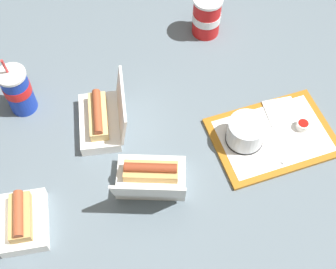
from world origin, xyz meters
TOP-DOWN VIEW (x-y plane):
  - ground_plane at (0.00, 0.00)m, footprint 3.20×3.20m
  - food_tray at (-0.32, 0.11)m, footprint 0.41×0.33m
  - cake_container at (-0.24, 0.08)m, footprint 0.12×0.12m
  - ketchup_cup at (-0.42, 0.13)m, footprint 0.04×0.04m
  - napkin_stack at (-0.40, 0.05)m, footprint 0.13×0.13m
  - plastic_fork at (-0.34, 0.20)m, footprint 0.11×0.03m
  - clamshell_hotdog_left at (0.46, -0.01)m, footprint 0.24×0.23m
  - clamshell_hotdog_center at (0.11, -0.19)m, footprint 0.22×0.25m
  - clamshell_hotdog_corner at (0.08, 0.06)m, footprint 0.26×0.25m
  - soda_cup_corner at (-0.39, -0.38)m, footprint 0.10×0.10m
  - soda_cup_center at (0.30, -0.39)m, footprint 0.09×0.09m

SIDE VIEW (x-z plane):
  - ground_plane at x=0.00m, z-range 0.00..0.00m
  - food_tray at x=-0.32m, z-range 0.00..0.01m
  - napkin_stack at x=-0.40m, z-range 0.01..0.02m
  - plastic_fork at x=-0.34m, z-range 0.01..0.02m
  - ketchup_cup at x=-0.42m, z-range 0.01..0.04m
  - clamshell_hotdog_left at x=0.46m, z-range -0.04..0.12m
  - clamshell_hotdog_center at x=0.11m, z-range -0.04..0.12m
  - clamshell_hotdog_corner at x=0.08m, z-range -0.04..0.12m
  - cake_container at x=-0.24m, z-range 0.01..0.09m
  - soda_cup_corner at x=-0.39m, z-range -0.03..0.18m
  - soda_cup_center at x=0.30m, z-range -0.03..0.20m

